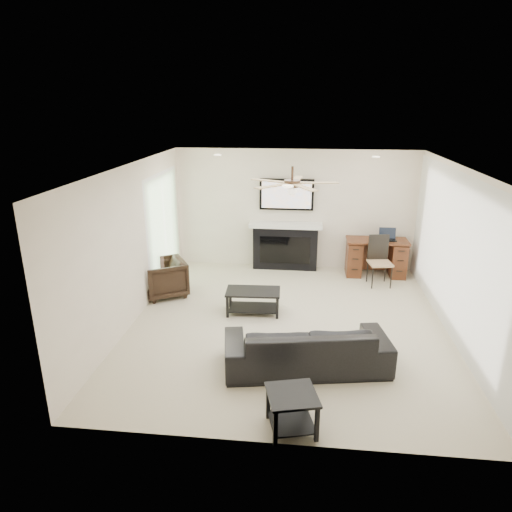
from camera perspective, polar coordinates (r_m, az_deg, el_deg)
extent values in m
plane|color=beige|center=(7.46, 4.07, -8.40)|extent=(5.50, 5.50, 0.00)
cube|color=white|center=(6.70, 4.56, 11.00)|extent=(5.00, 5.50, 0.04)
cube|color=silver|center=(9.63, 4.93, 5.78)|extent=(5.00, 0.04, 2.50)
cube|color=silver|center=(4.45, 2.93, -10.11)|extent=(5.00, 0.04, 2.50)
cube|color=silver|center=(7.48, -15.20, 1.39)|extent=(0.04, 5.50, 2.50)
cube|color=silver|center=(7.35, 24.18, 0.06)|extent=(0.04, 5.50, 2.50)
cube|color=silver|center=(7.43, 23.57, 0.17)|extent=(0.04, 5.10, 2.40)
cube|color=#93BC89|center=(8.93, -11.37, 3.11)|extent=(0.04, 1.80, 2.10)
cylinder|color=#382619|center=(6.84, 4.54, 9.03)|extent=(1.40, 1.40, 0.30)
imported|color=black|center=(6.20, 6.33, -11.16)|extent=(2.28, 1.21, 0.63)
imported|color=black|center=(8.51, -11.39, -2.71)|extent=(1.01, 1.00, 0.68)
cube|color=black|center=(7.72, -0.37, -5.72)|extent=(0.92, 0.54, 0.40)
cube|color=black|center=(5.21, 4.49, -18.81)|extent=(0.63, 0.63, 0.45)
cube|color=black|center=(7.84, -17.47, -6.05)|extent=(0.57, 0.57, 0.45)
cube|color=black|center=(9.55, 3.73, 3.86)|extent=(1.52, 0.34, 1.91)
cube|color=#3F220F|center=(9.62, 14.74, -0.19)|extent=(1.22, 0.56, 0.76)
cube|color=black|center=(9.07, 15.26, -0.68)|extent=(0.48, 0.50, 0.97)
cube|color=black|center=(9.49, 16.20, 2.56)|extent=(0.33, 0.24, 0.23)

